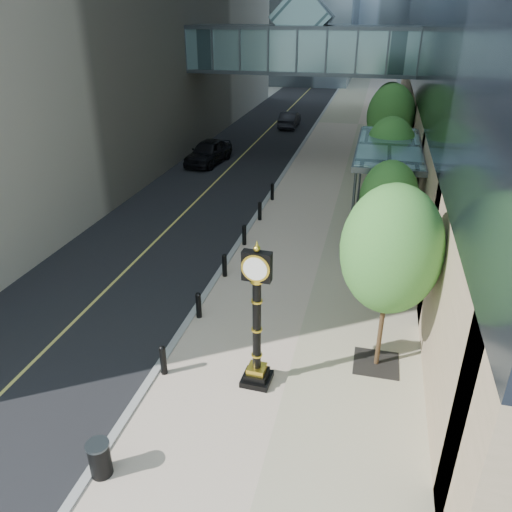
# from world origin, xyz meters

# --- Properties ---
(ground) EXTENTS (320.00, 320.00, 0.00)m
(ground) POSITION_xyz_m (0.00, 0.00, 0.00)
(ground) COLOR gray
(ground) RESTS_ON ground
(road) EXTENTS (8.00, 180.00, 0.02)m
(road) POSITION_xyz_m (-7.00, 40.00, 0.01)
(road) COLOR black
(road) RESTS_ON ground
(sidewalk) EXTENTS (8.00, 180.00, 0.06)m
(sidewalk) POSITION_xyz_m (1.00, 40.00, 0.03)
(sidewalk) COLOR #BEA892
(sidewalk) RESTS_ON ground
(curb) EXTENTS (0.25, 180.00, 0.07)m
(curb) POSITION_xyz_m (-3.00, 40.00, 0.04)
(curb) COLOR gray
(curb) RESTS_ON ground
(skywalk) EXTENTS (17.00, 4.20, 5.80)m
(skywalk) POSITION_xyz_m (-3.00, 28.00, 7.71)
(skywalk) COLOR slate
(skywalk) RESTS_ON ground
(entrance_canopy) EXTENTS (3.00, 8.00, 4.38)m
(entrance_canopy) POSITION_xyz_m (3.48, 14.00, 4.19)
(entrance_canopy) COLOR #383F44
(entrance_canopy) RESTS_ON ground
(bollard_row) EXTENTS (0.20, 16.20, 0.90)m
(bollard_row) POSITION_xyz_m (-2.70, 9.00, 0.51)
(bollard_row) COLOR black
(bollard_row) RESTS_ON sidewalk
(street_trees) EXTENTS (2.94, 28.73, 6.04)m
(street_trees) POSITION_xyz_m (3.60, 16.06, 3.81)
(street_trees) COLOR black
(street_trees) RESTS_ON sidewalk
(street_clock) EXTENTS (0.88, 0.88, 4.51)m
(street_clock) POSITION_xyz_m (0.14, 1.30, 2.01)
(street_clock) COLOR black
(street_clock) RESTS_ON sidewalk
(trash_bin) EXTENTS (0.60, 0.60, 0.90)m
(trash_bin) POSITION_xyz_m (-2.70, -2.78, 0.51)
(trash_bin) COLOR black
(trash_bin) RESTS_ON sidewalk
(pedestrian) EXTENTS (0.68, 0.52, 1.69)m
(pedestrian) POSITION_xyz_m (2.30, 9.56, 0.90)
(pedestrian) COLOR beige
(pedestrian) RESTS_ON sidewalk
(car_near) EXTENTS (2.58, 5.18, 1.70)m
(car_near) POSITION_xyz_m (-8.79, 23.58, 0.87)
(car_near) COLOR black
(car_near) RESTS_ON road
(car_far) EXTENTS (1.60, 4.44, 1.46)m
(car_far) POSITION_xyz_m (-5.30, 37.26, 0.75)
(car_far) COLOR black
(car_far) RESTS_ON road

